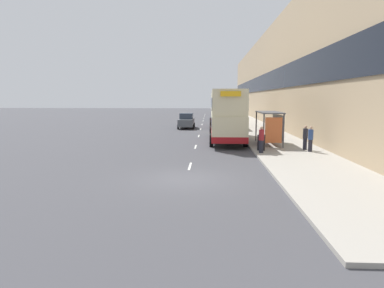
# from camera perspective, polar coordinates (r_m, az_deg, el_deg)

# --- Properties ---
(ground_plane) EXTENTS (220.00, 220.00, 0.00)m
(ground_plane) POSITION_cam_1_polar(r_m,az_deg,el_deg) (15.60, -0.98, -5.90)
(ground_plane) COLOR #424247
(pavement) EXTENTS (5.00, 93.00, 0.14)m
(pavement) POSITION_cam_1_polar(r_m,az_deg,el_deg) (54.02, 8.75, 3.76)
(pavement) COLOR #A39E93
(pavement) RESTS_ON ground_plane
(terrace_facade) EXTENTS (3.10, 93.00, 13.19)m
(terrace_facade) POSITION_cam_1_polar(r_m,az_deg,el_deg) (54.53, 13.14, 10.54)
(terrace_facade) COLOR tan
(terrace_facade) RESTS_ON ground_plane
(lane_mark_0) EXTENTS (0.12, 2.00, 0.01)m
(lane_mark_0) POSITION_cam_1_polar(r_m,az_deg,el_deg) (18.51, -0.35, -3.71)
(lane_mark_0) COLOR silver
(lane_mark_0) RESTS_ON ground_plane
(lane_mark_1) EXTENTS (0.12, 2.00, 0.01)m
(lane_mark_1) POSITION_cam_1_polar(r_m,az_deg,el_deg) (25.83, 0.60, -0.46)
(lane_mark_1) COLOR silver
(lane_mark_1) RESTS_ON ground_plane
(lane_mark_2) EXTENTS (0.12, 2.00, 0.01)m
(lane_mark_2) POSITION_cam_1_polar(r_m,az_deg,el_deg) (33.20, 1.12, 1.34)
(lane_mark_2) COLOR silver
(lane_mark_2) RESTS_ON ground_plane
(lane_mark_3) EXTENTS (0.12, 2.00, 0.01)m
(lane_mark_3) POSITION_cam_1_polar(r_m,az_deg,el_deg) (40.59, 1.46, 2.50)
(lane_mark_3) COLOR silver
(lane_mark_3) RESTS_ON ground_plane
(lane_mark_4) EXTENTS (0.12, 2.00, 0.01)m
(lane_mark_4) POSITION_cam_1_polar(r_m,az_deg,el_deg) (47.99, 1.69, 3.29)
(lane_mark_4) COLOR silver
(lane_mark_4) RESTS_ON ground_plane
(lane_mark_5) EXTENTS (0.12, 2.00, 0.01)m
(lane_mark_5) POSITION_cam_1_polar(r_m,az_deg,el_deg) (55.41, 1.86, 3.88)
(lane_mark_5) COLOR silver
(lane_mark_5) RESTS_ON ground_plane
(lane_mark_6) EXTENTS (0.12, 2.00, 0.01)m
(lane_mark_6) POSITION_cam_1_polar(r_m,az_deg,el_deg) (62.82, 1.99, 4.32)
(lane_mark_6) COLOR silver
(lane_mark_6) RESTS_ON ground_plane
(lane_mark_7) EXTENTS (0.12, 2.00, 0.01)m
(lane_mark_7) POSITION_cam_1_polar(r_m,az_deg,el_deg) (70.24, 2.09, 4.67)
(lane_mark_7) COLOR silver
(lane_mark_7) RESTS_ON ground_plane
(lane_mark_8) EXTENTS (0.12, 2.00, 0.01)m
(lane_mark_8) POSITION_cam_1_polar(r_m,az_deg,el_deg) (77.66, 2.18, 4.96)
(lane_mark_8) COLOR silver
(lane_mark_8) RESTS_ON ground_plane
(bus_shelter) EXTENTS (1.60, 4.20, 2.48)m
(bus_shelter) POSITION_cam_1_polar(r_m,az_deg,el_deg) (26.59, 13.21, 3.62)
(bus_shelter) COLOR #4C4C51
(bus_shelter) RESTS_ON ground_plane
(double_decker_bus_near) EXTENTS (2.85, 10.77, 4.30)m
(double_decker_bus_near) POSITION_cam_1_polar(r_m,az_deg,el_deg) (29.12, 5.78, 4.92)
(double_decker_bus_near) COLOR beige
(double_decker_bus_near) RESTS_ON ground_plane
(double_decker_bus_ahead) EXTENTS (2.85, 10.47, 4.30)m
(double_decker_bus_ahead) POSITION_cam_1_polar(r_m,az_deg,el_deg) (43.91, 4.87, 5.84)
(double_decker_bus_ahead) COLOR beige
(double_decker_bus_ahead) RESTS_ON ground_plane
(car_0) EXTENTS (1.96, 4.48, 1.84)m
(car_0) POSITION_cam_1_polar(r_m,az_deg,el_deg) (41.78, -0.94, 3.88)
(car_0) COLOR #4C5156
(car_0) RESTS_ON ground_plane
(car_1) EXTENTS (1.95, 4.56, 1.66)m
(car_1) POSITION_cam_1_polar(r_m,az_deg,el_deg) (64.26, 4.50, 5.11)
(car_1) COLOR black
(car_1) RESTS_ON ground_plane
(car_2) EXTENTS (1.93, 3.87, 1.80)m
(car_2) POSITION_cam_1_polar(r_m,az_deg,el_deg) (78.90, 4.21, 5.62)
(car_2) COLOR black
(car_2) RESTS_ON ground_plane
(car_3) EXTENTS (2.00, 3.83, 1.81)m
(car_3) POSITION_cam_1_polar(r_m,az_deg,el_deg) (55.83, 4.47, 4.79)
(car_3) COLOR black
(car_3) RESTS_ON ground_plane
(pedestrian_at_shelter) EXTENTS (0.33, 0.33, 1.66)m
(pedestrian_at_shelter) POSITION_cam_1_polar(r_m,az_deg,el_deg) (24.66, 18.35, 1.06)
(pedestrian_at_shelter) COLOR #23232D
(pedestrian_at_shelter) RESTS_ON ground_plane
(pedestrian_1) EXTENTS (0.34, 0.34, 1.73)m
(pedestrian_1) POSITION_cam_1_polar(r_m,az_deg,el_deg) (22.46, 11.49, 0.78)
(pedestrian_1) COLOR #23232D
(pedestrian_1) RESTS_ON ground_plane
(pedestrian_2) EXTENTS (0.33, 0.33, 1.68)m
(pedestrian_2) POSITION_cam_1_polar(r_m,az_deg,el_deg) (23.86, 19.15, 0.84)
(pedestrian_2) COLOR #23232D
(pedestrian_2) RESTS_ON ground_plane
(litter_bin) EXTENTS (0.55, 0.55, 1.05)m
(litter_bin) POSITION_cam_1_polar(r_m,az_deg,el_deg) (23.61, 11.46, 0.24)
(litter_bin) COLOR black
(litter_bin) RESTS_ON ground_plane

